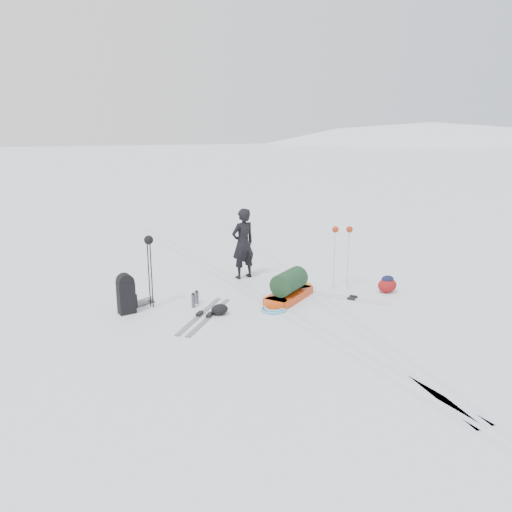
{
  "coord_description": "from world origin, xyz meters",
  "views": [
    {
      "loc": [
        -4.22,
        -8.45,
        3.4
      ],
      "look_at": [
        -0.19,
        0.23,
        0.95
      ],
      "focal_mm": 35.0,
      "sensor_mm": 36.0,
      "label": 1
    }
  ],
  "objects_px": {
    "pulk_sled": "(289,288)",
    "expedition_rucksack": "(128,294)",
    "skier": "(243,244)",
    "ski_poles_black": "(149,249)"
  },
  "relations": [
    {
      "from": "pulk_sled",
      "to": "expedition_rucksack",
      "type": "bearing_deg",
      "value": 134.64
    },
    {
      "from": "skier",
      "to": "pulk_sled",
      "type": "distance_m",
      "value": 1.91
    },
    {
      "from": "skier",
      "to": "pulk_sled",
      "type": "bearing_deg",
      "value": 85.54
    },
    {
      "from": "skier",
      "to": "ski_poles_black",
      "type": "bearing_deg",
      "value": 11.44
    },
    {
      "from": "expedition_rucksack",
      "to": "pulk_sled",
      "type": "bearing_deg",
      "value": -19.59
    },
    {
      "from": "skier",
      "to": "ski_poles_black",
      "type": "xyz_separation_m",
      "value": [
        -2.41,
        -1.05,
        0.35
      ]
    },
    {
      "from": "expedition_rucksack",
      "to": "skier",
      "type": "bearing_deg",
      "value": 13.89
    },
    {
      "from": "expedition_rucksack",
      "to": "ski_poles_black",
      "type": "distance_m",
      "value": 0.94
    },
    {
      "from": "pulk_sled",
      "to": "expedition_rucksack",
      "type": "relative_size",
      "value": 2.03
    },
    {
      "from": "skier",
      "to": "ski_poles_black",
      "type": "distance_m",
      "value": 2.66
    }
  ]
}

